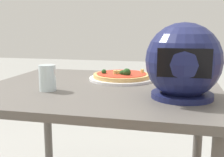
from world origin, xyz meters
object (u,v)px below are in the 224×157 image
(motorcycle_helmet, at_px, (183,62))
(drinking_glass, at_px, (47,78))
(pizza, at_px, (122,75))
(dining_table, at_px, (102,105))

(motorcycle_helmet, xyz_separation_m, drinking_glass, (0.54, -0.00, -0.08))
(pizza, distance_m, motorcycle_helmet, 0.44)
(dining_table, distance_m, drinking_glass, 0.28)
(pizza, height_order, drinking_glass, drinking_glass)
(dining_table, bearing_deg, drinking_glass, 36.05)
(motorcycle_helmet, height_order, drinking_glass, motorcycle_helmet)
(dining_table, relative_size, pizza, 3.68)
(pizza, bearing_deg, dining_table, 70.33)
(motorcycle_helmet, bearing_deg, pizza, -46.64)
(drinking_glass, bearing_deg, motorcycle_helmet, 179.97)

